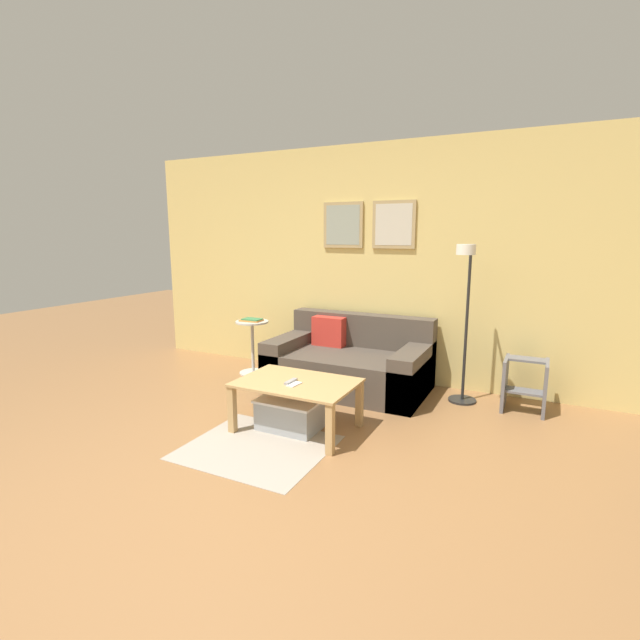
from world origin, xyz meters
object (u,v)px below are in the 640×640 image
(couch, at_px, (350,364))
(cell_phone, at_px, (294,384))
(coffee_table, at_px, (297,389))
(storage_bin, at_px, (291,413))
(book_stack, at_px, (252,320))
(step_stool, at_px, (525,384))
(side_table, at_px, (253,342))
(remote_control, at_px, (291,381))
(floor_lamp, at_px, (465,311))

(couch, xyz_separation_m, cell_phone, (0.05, -1.25, 0.16))
(coffee_table, height_order, cell_phone, cell_phone)
(coffee_table, distance_m, storage_bin, 0.22)
(storage_bin, xyz_separation_m, book_stack, (-1.17, 1.14, 0.50))
(storage_bin, bearing_deg, step_stool, 36.99)
(side_table, distance_m, step_stool, 2.90)
(cell_phone, bearing_deg, remote_control, 151.80)
(couch, relative_size, floor_lamp, 1.06)
(book_stack, bearing_deg, cell_phone, -44.32)
(cell_phone, height_order, step_stool, step_stool)
(side_table, height_order, remote_control, side_table)
(floor_lamp, distance_m, step_stool, 0.87)
(coffee_table, xyz_separation_m, book_stack, (-1.23, 1.14, 0.29))
(floor_lamp, bearing_deg, book_stack, -179.73)
(coffee_table, height_order, side_table, side_table)
(coffee_table, relative_size, side_table, 1.55)
(coffee_table, xyz_separation_m, step_stool, (1.67, 1.29, -0.09))
(storage_bin, relative_size, book_stack, 2.10)
(couch, distance_m, cell_phone, 1.27)
(side_table, bearing_deg, couch, 1.33)
(side_table, bearing_deg, cell_phone, -44.46)
(coffee_table, xyz_separation_m, floor_lamp, (1.12, 1.15, 0.57))
(floor_lamp, height_order, cell_phone, floor_lamp)
(storage_bin, distance_m, floor_lamp, 1.82)
(coffee_table, height_order, remote_control, remote_control)
(floor_lamp, height_order, book_stack, floor_lamp)
(remote_control, bearing_deg, cell_phone, -31.42)
(cell_phone, bearing_deg, storage_bin, 139.40)
(book_stack, distance_m, remote_control, 1.70)
(cell_phone, bearing_deg, floor_lamp, 53.26)
(side_table, bearing_deg, storage_bin, -44.38)
(couch, bearing_deg, storage_bin, -91.64)
(floor_lamp, relative_size, step_stool, 3.17)
(couch, distance_m, storage_bin, 1.18)
(couch, relative_size, step_stool, 3.36)
(couch, height_order, storage_bin, couch)
(coffee_table, relative_size, floor_lamp, 0.63)
(storage_bin, bearing_deg, couch, 88.36)
(coffee_table, distance_m, cell_phone, 0.11)
(couch, relative_size, side_table, 2.59)
(side_table, height_order, book_stack, book_stack)
(floor_lamp, xyz_separation_m, step_stool, (0.54, 0.14, -0.66))
(remote_control, xyz_separation_m, cell_phone, (0.05, -0.03, -0.01))
(side_table, distance_m, book_stack, 0.26)
(storage_bin, bearing_deg, cell_phone, -45.53)
(coffee_table, bearing_deg, couch, 91.02)
(couch, xyz_separation_m, remote_control, (-0.00, -1.22, 0.16))
(step_stool, bearing_deg, coffee_table, -142.16)
(book_stack, height_order, step_stool, book_stack)
(couch, xyz_separation_m, step_stool, (1.69, 0.12, -0.00))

